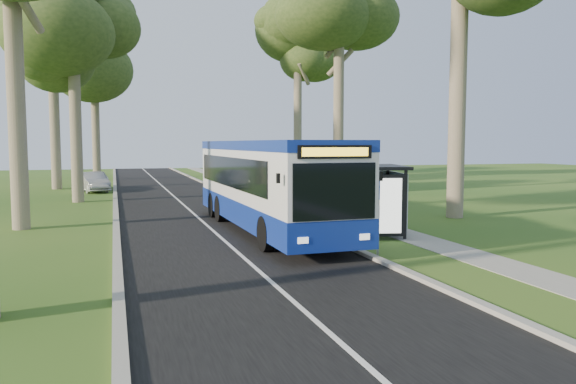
{
  "coord_description": "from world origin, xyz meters",
  "views": [
    {
      "loc": [
        -7.02,
        -15.58,
        3.32
      ],
      "look_at": [
        -1.17,
        3.25,
        1.6
      ],
      "focal_mm": 35.0,
      "sensor_mm": 36.0,
      "label": 1
    }
  ],
  "objects_px": {
    "bus_stop_sign": "(378,208)",
    "litter_bin": "(326,216)",
    "car_white": "(96,180)",
    "car_silver": "(93,182)",
    "bus_shelter": "(389,187)",
    "bus": "(268,184)"
  },
  "relations": [
    {
      "from": "bus_stop_sign",
      "to": "litter_bin",
      "type": "xyz_separation_m",
      "value": [
        0.49,
        5.51,
        -0.97
      ]
    },
    {
      "from": "bus_stop_sign",
      "to": "litter_bin",
      "type": "bearing_deg",
      "value": 103.47
    },
    {
      "from": "litter_bin",
      "to": "car_white",
      "type": "bearing_deg",
      "value": 112.42
    },
    {
      "from": "bus_stop_sign",
      "to": "car_silver",
      "type": "height_order",
      "value": "bus_stop_sign"
    },
    {
      "from": "bus_stop_sign",
      "to": "car_silver",
      "type": "bearing_deg",
      "value": 127.3
    },
    {
      "from": "car_silver",
      "to": "litter_bin",
      "type": "bearing_deg",
      "value": -81.16
    },
    {
      "from": "bus_shelter",
      "to": "car_silver",
      "type": "height_order",
      "value": "bus_shelter"
    },
    {
      "from": "bus",
      "to": "litter_bin",
      "type": "relative_size",
      "value": 13.51
    },
    {
      "from": "bus_stop_sign",
      "to": "car_white",
      "type": "relative_size",
      "value": 0.57
    },
    {
      "from": "bus_stop_sign",
      "to": "bus_shelter",
      "type": "bearing_deg",
      "value": 76.81
    },
    {
      "from": "bus",
      "to": "car_silver",
      "type": "relative_size",
      "value": 3.17
    },
    {
      "from": "bus",
      "to": "bus_stop_sign",
      "type": "bearing_deg",
      "value": -73.56
    },
    {
      "from": "litter_bin",
      "to": "bus_stop_sign",
      "type": "bearing_deg",
      "value": -95.06
    },
    {
      "from": "bus_stop_sign",
      "to": "bus",
      "type": "bearing_deg",
      "value": 126.18
    },
    {
      "from": "bus_shelter",
      "to": "car_silver",
      "type": "relative_size",
      "value": 0.79
    },
    {
      "from": "car_white",
      "to": "litter_bin",
      "type": "bearing_deg",
      "value": -63.69
    },
    {
      "from": "litter_bin",
      "to": "car_white",
      "type": "relative_size",
      "value": 0.23
    },
    {
      "from": "bus_shelter",
      "to": "car_silver",
      "type": "xyz_separation_m",
      "value": [
        -10.78,
        22.38,
        -1.1
      ]
    },
    {
      "from": "bus",
      "to": "car_silver",
      "type": "bearing_deg",
      "value": 107.87
    },
    {
      "from": "bus_shelter",
      "to": "car_white",
      "type": "distance_m",
      "value": 26.47
    },
    {
      "from": "bus_stop_sign",
      "to": "bus_shelter",
      "type": "height_order",
      "value": "bus_shelter"
    },
    {
      "from": "litter_bin",
      "to": "car_white",
      "type": "xyz_separation_m",
      "value": [
        -9.09,
        22.02,
        0.21
      ]
    }
  ]
}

